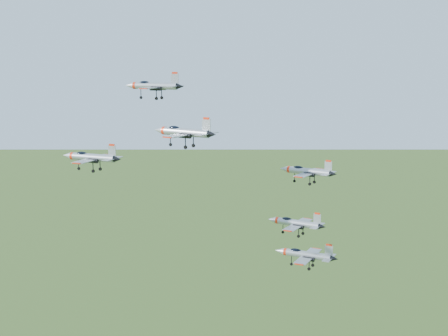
% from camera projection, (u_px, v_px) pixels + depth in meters
% --- Properties ---
extents(jet_lead, '(13.56, 11.13, 3.64)m').
position_uv_depth(jet_lead, '(153.00, 86.00, 129.22)').
color(jet_lead, '#999EA4').
extents(jet_left_high, '(13.72, 11.53, 3.68)m').
position_uv_depth(jet_left_high, '(183.00, 132.00, 112.75)').
color(jet_left_high, '#999EA4').
extents(jet_right_high, '(11.12, 9.14, 2.98)m').
position_uv_depth(jet_right_high, '(91.00, 157.00, 100.46)').
color(jet_right_high, '#999EA4').
extents(jet_left_low, '(11.45, 9.61, 3.07)m').
position_uv_depth(jet_left_low, '(307.00, 171.00, 114.63)').
color(jet_left_low, '#999EA4').
extents(jet_right_low, '(10.62, 8.87, 2.84)m').
position_uv_depth(jet_right_low, '(295.00, 223.00, 105.34)').
color(jet_right_low, '#999EA4').
extents(jet_trail, '(11.70, 9.70, 3.13)m').
position_uv_depth(jet_trail, '(305.00, 254.00, 109.75)').
color(jet_trail, '#999EA4').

